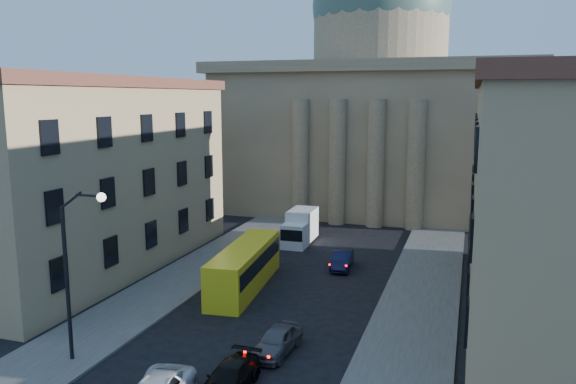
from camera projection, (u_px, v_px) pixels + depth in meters
name	position (u px, v px, depth m)	size (l,w,h in m)	color
sidewalk_left	(159.00, 293.00, 38.14)	(5.00, 60.00, 0.15)	#4F4D48
sidewalk_right	(413.00, 324.00, 32.91)	(5.00, 60.00, 0.15)	#4F4D48
church	(378.00, 108.00, 68.64)	(68.02, 28.76, 36.60)	#7A684B
building_left	(86.00, 173.00, 43.27)	(11.60, 26.60, 14.70)	tan
building_right	(573.00, 198.00, 32.81)	(11.60, 26.60, 14.70)	tan
street_lamp	(75.00, 262.00, 27.43)	(2.62, 0.44, 8.83)	black
car_right_mid	(229.00, 379.00, 25.43)	(1.79, 4.40, 1.28)	black
car_right_far	(277.00, 340.00, 29.31)	(1.64, 4.07, 1.39)	#4E4F53
car_right_distant	(342.00, 260.00, 43.79)	(1.43, 4.09, 1.35)	black
city_bus	(245.00, 266.00, 39.20)	(3.40, 10.73, 2.97)	yellow
box_truck	(300.00, 228.00, 51.22)	(2.25, 5.49, 2.99)	white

